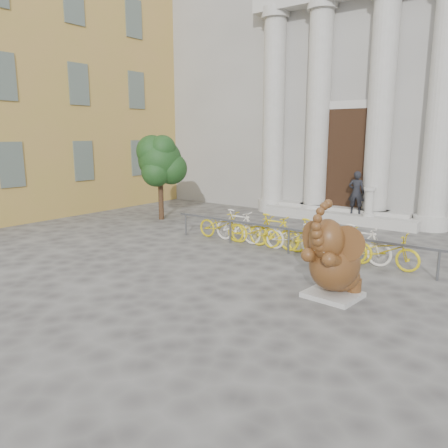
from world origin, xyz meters
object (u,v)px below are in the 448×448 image
Objects in this scene: bike_rack at (293,234)px; tree at (160,161)px; elephant_statue at (334,262)px; pedestrian at (356,192)px.

tree is at bearing 169.06° from bike_rack.
elephant_statue is 9.68m from tree.
elephant_statue is 1.28× the size of pedestrian.
elephant_statue reaches higher than bike_rack.
pedestrian is at bearing 31.33° from tree.
elephant_statue is 3.56m from bike_rack.
pedestrian reaches higher than bike_rack.
pedestrian is (6.28, 3.82, -1.11)m from tree.
bike_rack is 5.05× the size of pedestrian.
tree is 2.04× the size of pedestrian.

